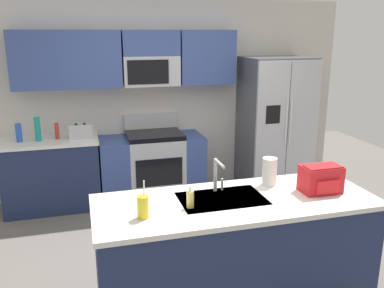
% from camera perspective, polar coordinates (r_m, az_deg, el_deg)
% --- Properties ---
extents(ground_plane, '(9.00, 9.00, 0.00)m').
position_cam_1_polar(ground_plane, '(4.14, 2.06, -16.39)').
color(ground_plane, '#66605B').
rests_on(ground_plane, ground).
extents(kitchen_wall_unit, '(5.20, 0.43, 2.60)m').
position_cam_1_polar(kitchen_wall_unit, '(5.56, -5.73, 8.03)').
color(kitchen_wall_unit, beige).
rests_on(kitchen_wall_unit, ground).
extents(back_counter, '(1.17, 0.63, 0.90)m').
position_cam_1_polar(back_counter, '(5.45, -18.91, -3.95)').
color(back_counter, '#1E2A4D').
rests_on(back_counter, ground).
extents(range_oven, '(1.36, 0.61, 1.10)m').
position_cam_1_polar(range_oven, '(5.51, -5.57, -3.05)').
color(range_oven, '#B7BABF').
rests_on(range_oven, ground).
extents(refrigerator, '(0.90, 0.76, 1.85)m').
position_cam_1_polar(refrigerator, '(5.85, 11.49, 2.71)').
color(refrigerator, '#4C4F54').
rests_on(refrigerator, ground).
extents(island_counter, '(2.24, 0.84, 0.90)m').
position_cam_1_polar(island_counter, '(3.47, 5.92, -14.49)').
color(island_counter, '#1E2A4D').
rests_on(island_counter, ground).
extents(toaster, '(0.28, 0.16, 0.18)m').
position_cam_1_polar(toaster, '(5.24, -15.26, 1.73)').
color(toaster, '#B7BABF').
rests_on(toaster, back_counter).
extents(pepper_mill, '(0.05, 0.05, 0.20)m').
position_cam_1_polar(pepper_mill, '(5.29, -18.32, 1.74)').
color(pepper_mill, '#B2332D').
rests_on(pepper_mill, back_counter).
extents(bottle_teal, '(0.07, 0.07, 0.29)m').
position_cam_1_polar(bottle_teal, '(5.26, -20.73, 1.96)').
color(bottle_teal, teal).
rests_on(bottle_teal, back_counter).
extents(bottle_blue, '(0.07, 0.07, 0.22)m').
position_cam_1_polar(bottle_blue, '(5.31, -23.01, 1.45)').
color(bottle_blue, blue).
rests_on(bottle_blue, back_counter).
extents(sink_faucet, '(0.08, 0.21, 0.28)m').
position_cam_1_polar(sink_faucet, '(3.35, 3.53, -4.01)').
color(sink_faucet, '#B7BABF').
rests_on(sink_faucet, island_counter).
extents(drink_cup_yellow, '(0.08, 0.08, 0.28)m').
position_cam_1_polar(drink_cup_yellow, '(2.94, -6.87, -8.69)').
color(drink_cup_yellow, yellow).
rests_on(drink_cup_yellow, island_counter).
extents(soap_dispenser, '(0.06, 0.06, 0.17)m').
position_cam_1_polar(soap_dispenser, '(3.09, -0.26, -7.67)').
color(soap_dispenser, '#D8CC66').
rests_on(soap_dispenser, island_counter).
extents(paper_towel_roll, '(0.12, 0.12, 0.24)m').
position_cam_1_polar(paper_towel_roll, '(3.58, 10.75, -3.79)').
color(paper_towel_roll, white).
rests_on(paper_towel_roll, island_counter).
extents(backpack, '(0.32, 0.22, 0.23)m').
position_cam_1_polar(backpack, '(3.52, 17.55, -4.60)').
color(backpack, red).
rests_on(backpack, island_counter).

